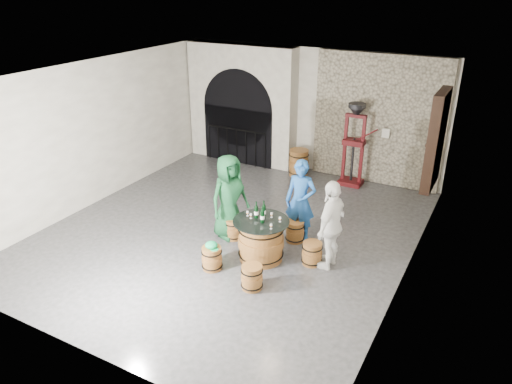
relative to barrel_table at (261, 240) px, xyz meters
The scene contains 31 objects.
ground 1.29m from the barrel_table, 147.08° to the left, with size 8.00×8.00×0.00m, color #2E2E31.
wall_back 4.93m from the barrel_table, 102.42° to the left, with size 8.00×8.00×0.00m, color beige.
wall_front 3.69m from the barrel_table, 107.12° to the right, with size 8.00×8.00×0.00m, color beige.
wall_left 4.73m from the barrel_table, behind, with size 8.00×8.00×0.00m, color beige.
wall_right 2.83m from the barrel_table, 15.05° to the left, with size 8.00×8.00×0.00m, color beige.
ceiling 3.06m from the barrel_table, 147.08° to the left, with size 8.00×8.00×0.00m, color beige.
stone_facing_panel 4.82m from the barrel_table, 80.47° to the left, with size 3.20×0.12×3.18m, color #ADA48A.
arched_opening 5.42m from the barrel_table, 123.62° to the left, with size 3.10×0.60×3.19m.
shuttered_window 4.11m from the barrel_table, 52.49° to the left, with size 0.23×1.10×2.00m.
barrel_table is the anchor object (origin of this frame).
barrel_stool_left 0.96m from the barrel_table, 153.35° to the left, with size 0.38×0.38×0.44m.
barrel_stool_far 0.96m from the barrel_table, 72.41° to the left, with size 0.38×0.38×0.44m.
barrel_stool_right 0.96m from the barrel_table, 17.64° to the left, with size 0.38×0.38×0.44m.
barrel_stool_near_right 0.96m from the barrel_table, 71.45° to the right, with size 0.38×0.38×0.44m.
barrel_stool_near_left 0.96m from the barrel_table, 130.70° to the right, with size 0.38×0.38×0.44m.
green_cap 0.95m from the barrel_table, 130.50° to the right, with size 0.26×0.22×0.12m.
person_green 1.18m from the barrel_table, 153.35° to the left, with size 0.84×0.55×1.72m, color #134625.
person_blue 1.16m from the barrel_table, 72.41° to the left, with size 0.61×0.40×1.67m, color #1C509C.
person_white 1.33m from the barrel_table, 17.64° to the left, with size 0.98×0.41×1.67m, color white.
wine_bottle_left 0.55m from the barrel_table, 154.82° to the left, with size 0.08×0.08×0.32m.
wine_bottle_center 0.54m from the barrel_table, 41.96° to the right, with size 0.08×0.08×0.32m.
wine_bottle_right 0.56m from the barrel_table, 100.84° to the left, with size 0.08×0.08×0.32m.
tasting_glass_a 0.50m from the barrel_table, behind, with size 0.05×0.05×0.10m, color orange, non-canonical shape.
tasting_glass_b 0.56m from the barrel_table, 21.33° to the left, with size 0.05×0.05×0.10m, color orange, non-canonical shape.
tasting_glass_c 0.55m from the barrel_table, 133.03° to the left, with size 0.05×0.05×0.10m, color orange, non-canonical shape.
tasting_glass_d 0.51m from the barrel_table, 62.49° to the left, with size 0.05×0.05×0.10m, color orange, non-canonical shape.
tasting_glass_e 0.57m from the barrel_table, 32.35° to the right, with size 0.05×0.05×0.10m, color orange, non-canonical shape.
tasting_glass_f 0.55m from the barrel_table, behind, with size 0.05×0.05×0.10m, color orange, non-canonical shape.
side_barrel 4.22m from the barrel_table, 104.35° to the left, with size 0.53×0.53×0.70m.
corking_press 4.27m from the barrel_table, 85.14° to the left, with size 0.85×0.46×2.07m.
control_box 4.74m from the barrel_table, 77.26° to the left, with size 0.18×0.10×0.22m, color silver.
Camera 1 is at (4.63, -7.52, 4.87)m, focal length 34.00 mm.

